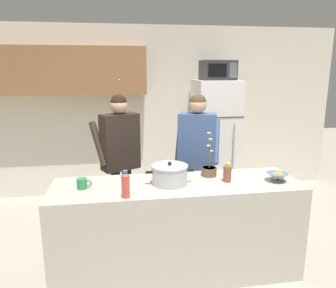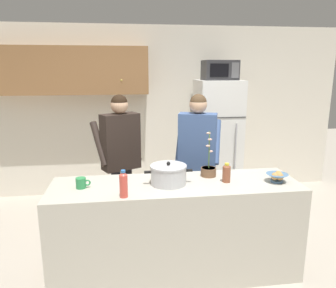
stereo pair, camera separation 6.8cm
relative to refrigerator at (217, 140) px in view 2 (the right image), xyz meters
The scene contains 13 objects.
ground_plane 2.26m from the refrigerator, 116.66° to the right, with size 14.00×14.00×0.00m, color #B2A899.
back_wall_unit 1.36m from the refrigerator, 161.26° to the left, with size 6.00×0.48×2.60m.
kitchen_island 2.12m from the refrigerator, 116.66° to the right, with size 2.31×0.68×0.92m, color #BCB7A8.
refrigerator is the anchor object (origin of this frame).
microwave 1.04m from the refrigerator, 89.93° to the right, with size 0.48×0.37×0.28m.
person_near_pot 1.75m from the refrigerator, 145.97° to the right, with size 0.62×0.57×1.68m.
person_by_sink 1.25m from the refrigerator, 116.75° to the right, with size 0.60×0.54×1.69m.
cooking_pot 2.10m from the refrigerator, 118.40° to the right, with size 0.45×0.34×0.22m.
coffee_mug 2.57m from the refrigerator, 133.96° to the right, with size 0.13×0.09×0.10m.
bread_bowl 1.94m from the refrigerator, 89.49° to the right, with size 0.20×0.20×0.10m.
bottle_near_edge 2.54m from the refrigerator, 123.75° to the right, with size 0.07×0.07×0.23m.
bottle_mid_counter 1.93m from the refrigerator, 103.62° to the right, with size 0.08×0.08×0.18m.
potted_orchid 1.78m from the refrigerator, 108.90° to the right, with size 0.15×0.15×0.45m.
Camera 2 is at (-0.46, -2.81, 1.96)m, focal length 34.67 mm.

